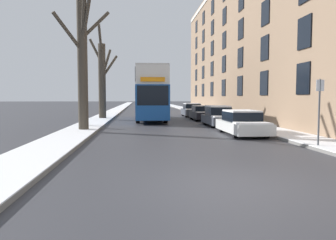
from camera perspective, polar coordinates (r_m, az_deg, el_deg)
name	(u,v)px	position (r m, az deg, el deg)	size (l,w,h in m)	color
ground_plane	(231,185)	(7.87, 10.86, -11.00)	(320.00, 320.00, 0.00)	#38383D
sidewalk_left	(120,108)	(60.44, -8.34, 2.08)	(2.10, 130.00, 0.16)	slate
sidewalk_right	(181,108)	(60.83, 2.22, 2.13)	(2.10, 130.00, 0.16)	slate
terrace_facade_right	(267,44)	(36.22, 16.86, 12.57)	(9.10, 43.64, 15.09)	#8C7056
bare_tree_left_0	(83,57)	(19.88, -14.64, 10.61)	(2.94, 2.80, 8.61)	#423A30
bare_tree_left_1	(102,78)	(30.39, -11.37, 7.26)	(2.59, 3.70, 8.20)	#423A30
double_decker_bus	(150,92)	(28.78, -3.11, 4.97)	(2.54, 10.52, 4.48)	#194C99
parked_car_0	(242,123)	(18.17, 12.80, -0.57)	(1.86, 4.57, 1.33)	silver
parked_car_1	(218,117)	(23.35, 8.75, 0.57)	(1.68, 4.25, 1.44)	#474C56
parked_car_2	(202,113)	(29.17, 5.95, 1.17)	(1.74, 4.15, 1.30)	black
parked_car_3	(192,110)	(34.64, 4.20, 1.68)	(1.84, 4.23, 1.40)	#474C56
pedestrian_left_sidewalk	(84,115)	(22.40, -14.36, 0.87)	(0.34, 0.34, 1.57)	black
street_sign_post	(319,109)	(13.94, 24.83, 1.70)	(0.32, 0.07, 2.73)	#4C4F54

